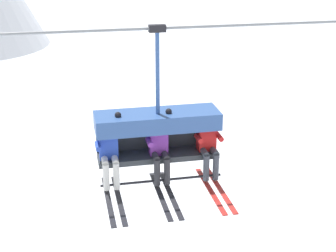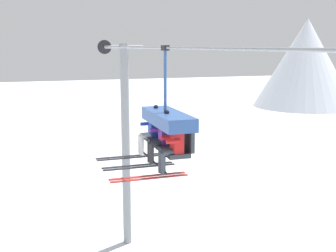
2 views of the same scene
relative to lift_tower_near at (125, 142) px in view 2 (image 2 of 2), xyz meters
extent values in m
cone|color=silver|center=(-34.08, 33.74, 1.62)|extent=(14.27, 14.27, 12.46)
cylinder|color=gray|center=(0.00, 0.02, -0.23)|extent=(0.36, 0.36, 8.74)
cylinder|color=gray|center=(0.00, 0.02, 3.99)|extent=(0.16, 1.60, 0.16)
cylinder|color=black|center=(0.00, -0.78, 3.99)|extent=(0.08, 0.56, 0.56)
cylinder|color=gray|center=(9.44, -0.78, 3.99)|extent=(20.87, 0.05, 0.05)
cube|color=#33383D|center=(8.01, -0.78, 1.71)|extent=(2.14, 0.48, 0.10)
cube|color=#33383D|center=(8.01, -0.50, 1.99)|extent=(2.14, 0.08, 0.45)
cube|color=#335699|center=(8.01, -0.72, 2.36)|extent=(2.19, 0.68, 0.30)
cylinder|color=black|center=(8.01, -1.10, 1.38)|extent=(2.14, 0.04, 0.04)
cylinder|color=#335699|center=(8.01, -0.78, 3.23)|extent=(0.07, 0.07, 1.43)
cube|color=black|center=(8.01, -0.78, 3.99)|extent=(0.28, 0.12, 0.12)
cube|color=#2847B7|center=(7.13, -0.80, 2.02)|extent=(0.32, 0.22, 0.52)
sphere|color=silver|center=(7.13, -0.80, 2.38)|extent=(0.22, 0.22, 0.22)
ellipsoid|color=black|center=(7.13, -0.90, 2.38)|extent=(0.17, 0.04, 0.08)
cylinder|color=silver|center=(7.04, -0.97, 1.80)|extent=(0.11, 0.34, 0.11)
cylinder|color=silver|center=(7.22, -0.97, 1.80)|extent=(0.11, 0.34, 0.11)
cylinder|color=silver|center=(7.04, -1.14, 1.56)|extent=(0.11, 0.11, 0.48)
cylinder|color=silver|center=(7.22, -1.14, 1.56)|extent=(0.11, 0.11, 0.48)
cube|color=#232328|center=(7.04, -1.44, 1.27)|extent=(0.09, 1.70, 0.02)
cube|color=#232328|center=(7.22, -1.44, 1.27)|extent=(0.09, 1.70, 0.02)
cylinder|color=#2847B7|center=(6.94, -0.95, 2.06)|extent=(0.09, 0.30, 0.09)
cylinder|color=#2847B7|center=(7.32, -0.80, 2.37)|extent=(0.09, 0.09, 0.30)
sphere|color=black|center=(7.32, -0.80, 2.54)|extent=(0.11, 0.11, 0.11)
cube|color=purple|center=(8.01, -0.80, 2.02)|extent=(0.32, 0.22, 0.52)
sphere|color=maroon|center=(8.01, -0.80, 2.38)|extent=(0.22, 0.22, 0.22)
ellipsoid|color=black|center=(8.01, -0.90, 2.38)|extent=(0.17, 0.04, 0.08)
cylinder|color=#2D2D33|center=(7.92, -0.97, 1.80)|extent=(0.11, 0.34, 0.11)
cylinder|color=#2D2D33|center=(8.10, -0.97, 1.80)|extent=(0.11, 0.34, 0.11)
cylinder|color=#2D2D33|center=(7.92, -1.14, 1.56)|extent=(0.11, 0.11, 0.48)
cylinder|color=#2D2D33|center=(8.10, -1.14, 1.56)|extent=(0.11, 0.11, 0.48)
cube|color=#232328|center=(7.92, -1.44, 1.27)|extent=(0.09, 1.70, 0.02)
cube|color=#232328|center=(8.10, -1.44, 1.27)|extent=(0.09, 1.70, 0.02)
cylinder|color=purple|center=(7.83, -0.95, 2.06)|extent=(0.09, 0.30, 0.09)
cylinder|color=purple|center=(8.20, -0.80, 2.37)|extent=(0.09, 0.09, 0.30)
sphere|color=black|center=(8.20, -0.80, 2.54)|extent=(0.11, 0.11, 0.11)
cube|color=red|center=(8.89, -0.80, 2.02)|extent=(0.32, 0.22, 0.52)
sphere|color=black|center=(8.89, -0.80, 2.38)|extent=(0.22, 0.22, 0.22)
ellipsoid|color=black|center=(8.89, -0.90, 2.38)|extent=(0.17, 0.04, 0.08)
cylinder|color=#3D424C|center=(8.81, -0.97, 1.80)|extent=(0.11, 0.34, 0.11)
cylinder|color=#3D424C|center=(8.98, -0.97, 1.80)|extent=(0.11, 0.34, 0.11)
cylinder|color=#3D424C|center=(8.81, -1.14, 1.56)|extent=(0.11, 0.11, 0.48)
cylinder|color=#3D424C|center=(8.98, -1.14, 1.56)|extent=(0.11, 0.11, 0.48)
cube|color=#B22823|center=(8.81, -1.44, 1.27)|extent=(0.09, 1.70, 0.02)
cube|color=#B22823|center=(8.98, -1.44, 1.27)|extent=(0.09, 1.70, 0.02)
cylinder|color=red|center=(8.71, -0.95, 2.06)|extent=(0.09, 0.30, 0.09)
cylinder|color=red|center=(9.08, -0.95, 2.06)|extent=(0.09, 0.30, 0.09)
camera|label=1|loc=(6.48, -9.03, 5.52)|focal=55.00mm
camera|label=2|loc=(17.21, -3.74, 4.03)|focal=45.00mm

